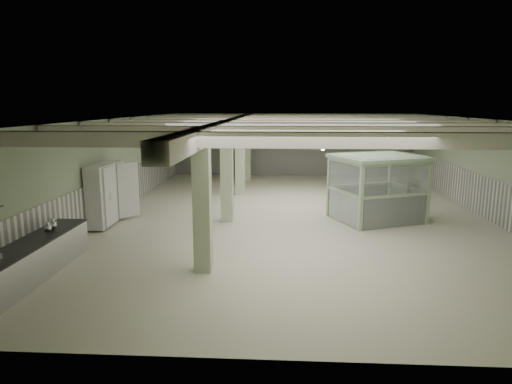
# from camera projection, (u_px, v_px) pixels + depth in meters

# --- Properties ---
(floor) EXTENTS (20.00, 20.00, 0.00)m
(floor) POSITION_uv_depth(u_px,v_px,m) (296.00, 215.00, 17.26)
(floor) COLOR beige
(floor) RESTS_ON ground
(ceiling) EXTENTS (14.00, 20.00, 0.02)m
(ceiling) POSITION_uv_depth(u_px,v_px,m) (298.00, 119.00, 16.58)
(ceiling) COLOR beige
(ceiling) RESTS_ON wall_back
(wall_back) EXTENTS (14.00, 0.02, 3.60)m
(wall_back) POSITION_uv_depth(u_px,v_px,m) (292.00, 145.00, 26.72)
(wall_back) COLOR #9AAD8A
(wall_back) RESTS_ON floor
(wall_front) EXTENTS (14.00, 0.02, 3.60)m
(wall_front) POSITION_uv_depth(u_px,v_px,m) (316.00, 256.00, 7.12)
(wall_front) COLOR #9AAD8A
(wall_front) RESTS_ON floor
(wall_left) EXTENTS (0.02, 20.00, 3.60)m
(wall_left) POSITION_uv_depth(u_px,v_px,m) (112.00, 167.00, 17.32)
(wall_left) COLOR #9AAD8A
(wall_left) RESTS_ON floor
(wall_right) EXTENTS (0.02, 20.00, 3.60)m
(wall_right) POSITION_uv_depth(u_px,v_px,m) (490.00, 170.00, 16.52)
(wall_right) COLOR #9AAD8A
(wall_right) RESTS_ON floor
(wainscot_left) EXTENTS (0.05, 19.90, 1.50)m
(wainscot_left) POSITION_uv_depth(u_px,v_px,m) (115.00, 194.00, 17.52)
(wainscot_left) COLOR white
(wainscot_left) RESTS_ON floor
(wainscot_right) EXTENTS (0.05, 19.90, 1.50)m
(wainscot_right) POSITION_uv_depth(u_px,v_px,m) (487.00, 198.00, 16.72)
(wainscot_right) COLOR white
(wainscot_right) RESTS_ON floor
(wainscot_back) EXTENTS (13.90, 0.05, 1.50)m
(wainscot_back) POSITION_uv_depth(u_px,v_px,m) (292.00, 163.00, 26.90)
(wainscot_back) COLOR white
(wainscot_back) RESTS_ON floor
(girder) EXTENTS (0.45, 19.90, 0.40)m
(girder) POSITION_uv_depth(u_px,v_px,m) (230.00, 125.00, 16.76)
(girder) COLOR white
(girder) RESTS_ON ceiling
(beam_a) EXTENTS (13.90, 0.35, 0.32)m
(beam_a) POSITION_uv_depth(u_px,v_px,m) (309.00, 140.00, 9.26)
(beam_a) COLOR white
(beam_a) RESTS_ON ceiling
(beam_b) EXTENTS (13.90, 0.35, 0.32)m
(beam_b) POSITION_uv_depth(u_px,v_px,m) (304.00, 133.00, 11.71)
(beam_b) COLOR white
(beam_b) RESTS_ON ceiling
(beam_c) EXTENTS (13.90, 0.35, 0.32)m
(beam_c) POSITION_uv_depth(u_px,v_px,m) (300.00, 128.00, 14.16)
(beam_c) COLOR white
(beam_c) RESTS_ON ceiling
(beam_d) EXTENTS (13.90, 0.35, 0.32)m
(beam_d) POSITION_uv_depth(u_px,v_px,m) (298.00, 124.00, 16.61)
(beam_d) COLOR white
(beam_d) RESTS_ON ceiling
(beam_e) EXTENTS (13.90, 0.35, 0.32)m
(beam_e) POSITION_uv_depth(u_px,v_px,m) (296.00, 122.00, 19.06)
(beam_e) COLOR white
(beam_e) RESTS_ON ceiling
(beam_f) EXTENTS (13.90, 0.35, 0.32)m
(beam_f) POSITION_uv_depth(u_px,v_px,m) (294.00, 120.00, 21.51)
(beam_f) COLOR white
(beam_f) RESTS_ON ceiling
(beam_g) EXTENTS (13.90, 0.35, 0.32)m
(beam_g) POSITION_uv_depth(u_px,v_px,m) (293.00, 118.00, 23.96)
(beam_g) COLOR white
(beam_g) RESTS_ON ceiling
(column_a) EXTENTS (0.42, 0.42, 3.60)m
(column_a) POSITION_uv_depth(u_px,v_px,m) (202.00, 201.00, 11.18)
(column_a) COLOR #B2C29C
(column_a) RESTS_ON floor
(column_b) EXTENTS (0.42, 0.42, 3.60)m
(column_b) POSITION_uv_depth(u_px,v_px,m) (227.00, 172.00, 16.08)
(column_b) COLOR #B2C29C
(column_b) RESTS_ON floor
(column_c) EXTENTS (0.42, 0.42, 3.60)m
(column_c) POSITION_uv_depth(u_px,v_px,m) (240.00, 156.00, 20.98)
(column_c) COLOR #B2C29C
(column_c) RESTS_ON floor
(column_d) EXTENTS (0.42, 0.42, 3.60)m
(column_d) POSITION_uv_depth(u_px,v_px,m) (247.00, 148.00, 24.90)
(column_d) COLOR #B2C29C
(column_d) RESTS_ON floor
(pendant_front) EXTENTS (0.44, 0.44, 0.22)m
(pendant_front) POSITION_uv_depth(u_px,v_px,m) (323.00, 147.00, 11.75)
(pendant_front) COLOR #344332
(pendant_front) RESTS_ON ceiling
(pendant_mid) EXTENTS (0.44, 0.44, 0.22)m
(pendant_mid) POSITION_uv_depth(u_px,v_px,m) (310.00, 134.00, 17.14)
(pendant_mid) COLOR #344332
(pendant_mid) RESTS_ON ceiling
(pendant_back) EXTENTS (0.44, 0.44, 0.22)m
(pendant_back) POSITION_uv_depth(u_px,v_px,m) (304.00, 127.00, 22.05)
(pendant_back) COLOR #344332
(pendant_back) RESTS_ON ceiling
(prep_counter) EXTENTS (0.88, 5.03, 0.91)m
(prep_counter) POSITION_uv_depth(u_px,v_px,m) (25.00, 264.00, 10.69)
(prep_counter) COLOR #B9B9BE
(prep_counter) RESTS_ON floor
(pitcher_near) EXTENTS (0.25, 0.27, 0.28)m
(pitcher_near) POSITION_uv_depth(u_px,v_px,m) (48.00, 227.00, 11.65)
(pitcher_near) COLOR #B9B9BE
(pitcher_near) RESTS_ON prep_counter
(pitcher_far) EXTENTS (0.25, 0.28, 0.30)m
(pitcher_far) POSITION_uv_depth(u_px,v_px,m) (53.00, 224.00, 11.90)
(pitcher_far) COLOR #B9B9BE
(pitcher_far) RESTS_ON prep_counter
(walkin_cooler) EXTENTS (1.00, 2.26, 2.08)m
(walkin_cooler) POSITION_uv_depth(u_px,v_px,m) (107.00, 195.00, 15.82)
(walkin_cooler) COLOR silver
(walkin_cooler) RESTS_ON floor
(guard_booth) EXTENTS (3.64, 3.40, 2.39)m
(guard_booth) POSITION_uv_depth(u_px,v_px,m) (378.00, 176.00, 16.29)
(guard_booth) COLOR #A0BA94
(guard_booth) RESTS_ON floor
(filing_cabinet) EXTENTS (0.61, 0.73, 1.34)m
(filing_cabinet) POSITION_uv_depth(u_px,v_px,m) (414.00, 199.00, 16.91)
(filing_cabinet) COLOR #4F5345
(filing_cabinet) RESTS_ON floor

